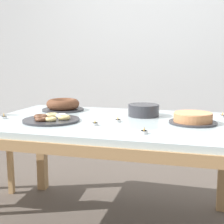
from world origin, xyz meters
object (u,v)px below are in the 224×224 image
object	(u,v)px
tealight_near_cakes	(95,124)
tealight_near_front	(222,116)
cake_chocolate_round	(193,118)
plate_stack	(144,110)
cake_golden_bundt	(63,105)
tealight_right_edge	(118,120)
pastry_platter	(51,119)
tealight_left_edge	(4,117)
tealight_centre	(144,132)

from	to	relation	value
tealight_near_cakes	tealight_near_front	distance (m)	0.87
cake_chocolate_round	plate_stack	world-z (taller)	plate_stack
cake_golden_bundt	plate_stack	bearing A→B (deg)	-7.47
tealight_right_edge	tealight_near_cakes	size ratio (longest dim) A/B	1.00
pastry_platter	tealight_right_edge	distance (m)	0.41
cake_chocolate_round	pastry_platter	xyz separation A→B (m)	(-0.85, -0.16, -0.02)
cake_chocolate_round	tealight_near_front	xyz separation A→B (m)	(0.19, 0.25, -0.02)
tealight_left_edge	tealight_centre	xyz separation A→B (m)	(0.95, -0.18, 0.00)
tealight_centre	tealight_left_edge	bearing A→B (deg)	169.34
cake_chocolate_round	tealight_left_edge	size ratio (longest dim) A/B	7.14
tealight_centre	cake_golden_bundt	bearing A→B (deg)	140.39
pastry_platter	tealight_near_front	world-z (taller)	pastry_platter
pastry_platter	plate_stack	xyz separation A→B (m)	(0.52, 0.33, 0.03)
pastry_platter	tealight_near_front	size ratio (longest dim) A/B	8.81
plate_stack	tealight_centre	size ratio (longest dim) A/B	5.25
cake_chocolate_round	cake_golden_bundt	bearing A→B (deg)	165.23
tealight_right_edge	tealight_near_cakes	world-z (taller)	same
tealight_near_front	tealight_left_edge	bearing A→B (deg)	-162.96
tealight_near_front	tealight_centre	xyz separation A→B (m)	(-0.42, -0.60, 0.00)
cake_chocolate_round	tealight_near_front	bearing A→B (deg)	53.84
tealight_left_edge	tealight_centre	world-z (taller)	same
cake_golden_bundt	pastry_platter	world-z (taller)	cake_golden_bundt
cake_chocolate_round	tealight_right_edge	xyz separation A→B (m)	(-0.44, -0.08, -0.02)
tealight_right_edge	tealight_centre	size ratio (longest dim) A/B	1.00
tealight_near_cakes	tealight_near_front	xyz separation A→B (m)	(0.73, 0.47, 0.00)
plate_stack	tealight_right_edge	bearing A→B (deg)	-115.25
pastry_platter	tealight_right_edge	size ratio (longest dim) A/B	8.81
pastry_platter	plate_stack	size ratio (longest dim) A/B	1.68
tealight_left_edge	tealight_centre	size ratio (longest dim) A/B	1.00
plate_stack	tealight_near_cakes	distance (m)	0.44
pastry_platter	tealight_centre	world-z (taller)	pastry_platter
tealight_near_cakes	tealight_left_edge	size ratio (longest dim) A/B	1.00
cake_chocolate_round	tealight_centre	xyz separation A→B (m)	(-0.24, -0.35, -0.02)
tealight_near_front	tealight_centre	bearing A→B (deg)	-125.14
cake_golden_bundt	tealight_centre	distance (m)	0.94
pastry_platter	tealight_near_front	distance (m)	1.12
plate_stack	tealight_near_front	bearing A→B (deg)	9.35
tealight_right_edge	tealight_near_cakes	xyz separation A→B (m)	(-0.10, -0.14, 0.00)
cake_golden_bundt	pastry_platter	xyz separation A→B (m)	(0.11, -0.41, -0.03)
tealight_near_cakes	tealight_centre	size ratio (longest dim) A/B	1.00
pastry_platter	plate_stack	world-z (taller)	plate_stack
pastry_platter	tealight_left_edge	size ratio (longest dim) A/B	8.81
tealight_left_edge	plate_stack	bearing A→B (deg)	21.38
cake_golden_bundt	tealight_right_edge	xyz separation A→B (m)	(0.51, -0.33, -0.03)
tealight_centre	tealight_near_front	bearing A→B (deg)	54.86
cake_golden_bundt	tealight_near_cakes	xyz separation A→B (m)	(0.41, -0.47, -0.03)
pastry_platter	tealight_right_edge	xyz separation A→B (m)	(0.41, 0.08, -0.00)
cake_chocolate_round	tealight_centre	bearing A→B (deg)	-124.38
cake_chocolate_round	tealight_right_edge	bearing A→B (deg)	-170.06
plate_stack	tealight_near_cakes	world-z (taller)	plate_stack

